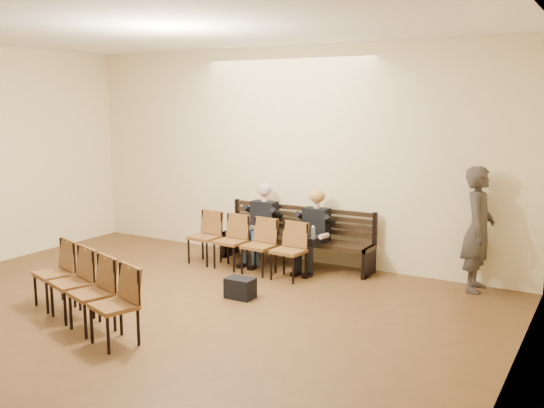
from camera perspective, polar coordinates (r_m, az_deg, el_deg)
The scene contains 11 objects.
ground at distance 6.64m, azimuth -20.40°, elevation -14.28°, with size 10.00×10.00×0.00m, color brown.
room_walls at distance 6.62m, azimuth -16.41°, elevation 8.49°, with size 8.02×10.01×3.51m.
bench at distance 9.83m, azimuth 2.23°, elevation -4.48°, with size 2.60×0.90×0.45m, color black.
seated_man at distance 9.91m, azimuth -1.01°, elevation -1.96°, with size 0.52×0.72×1.26m, color black, non-canonical shape.
seated_woman at distance 9.48m, azimuth 3.93°, elevation -2.84°, with size 0.50×0.69×1.16m, color black, non-canonical shape.
laptop at distance 9.83m, azimuth -1.56°, elevation -2.43°, with size 0.32×0.25×0.23m, color silver.
water_bottle at distance 9.16m, azimuth 3.88°, elevation -3.43°, with size 0.06×0.06×0.21m, color silver.
bag at distance 8.25m, azimuth -3.00°, elevation -7.90°, with size 0.38×0.26×0.28m, color black.
passerby at distance 8.84m, azimuth 18.88°, elevation -1.42°, with size 0.74×0.48×2.01m, color #35302B.
chair_row_front at distance 9.46m, azimuth -2.61°, elevation -3.79°, with size 2.08×0.47×0.86m, color brown.
chair_row_back at distance 7.58m, azimuth -17.51°, elevation -7.63°, with size 2.10×0.47×0.86m, color brown.
Camera 1 is at (4.79, -3.78, 2.63)m, focal length 40.00 mm.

